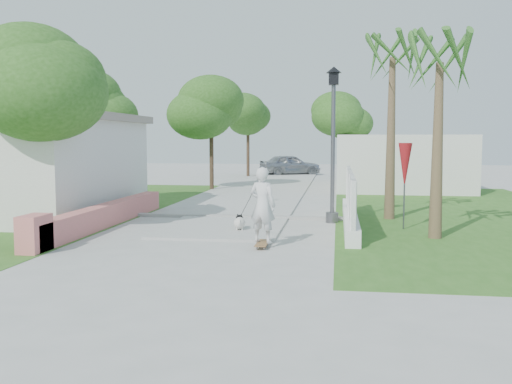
% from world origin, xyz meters
% --- Properties ---
extents(ground, '(90.00, 90.00, 0.00)m').
position_xyz_m(ground, '(0.00, 0.00, 0.00)').
color(ground, '#B7B7B2').
rests_on(ground, ground).
extents(path_strip, '(3.20, 36.00, 0.06)m').
position_xyz_m(path_strip, '(0.00, 20.00, 0.03)').
color(path_strip, '#B7B7B2').
rests_on(path_strip, ground).
extents(curb, '(6.50, 0.25, 0.10)m').
position_xyz_m(curb, '(0.00, 6.00, 0.05)').
color(curb, '#999993').
rests_on(curb, ground).
extents(grass_left, '(8.00, 20.00, 0.01)m').
position_xyz_m(grass_left, '(-7.00, 8.00, 0.01)').
color(grass_left, '#32641F').
rests_on(grass_left, ground).
extents(grass_right, '(8.00, 20.00, 0.01)m').
position_xyz_m(grass_right, '(7.00, 8.00, 0.01)').
color(grass_right, '#32641F').
rests_on(grass_right, ground).
extents(pink_wall, '(0.45, 8.20, 0.80)m').
position_xyz_m(pink_wall, '(-3.30, 3.55, 0.31)').
color(pink_wall, '#DC7170').
rests_on(pink_wall, ground).
extents(lattice_fence, '(0.35, 7.00, 1.50)m').
position_xyz_m(lattice_fence, '(3.40, 5.00, 0.54)').
color(lattice_fence, white).
rests_on(lattice_fence, ground).
extents(building_right, '(6.00, 8.00, 2.60)m').
position_xyz_m(building_right, '(6.00, 18.00, 1.30)').
color(building_right, silver).
rests_on(building_right, ground).
extents(street_lamp, '(0.44, 0.44, 4.44)m').
position_xyz_m(street_lamp, '(2.90, 5.50, 2.43)').
color(street_lamp, '#59595E').
rests_on(street_lamp, ground).
extents(bollard, '(0.14, 0.14, 1.09)m').
position_xyz_m(bollard, '(0.20, 10.00, 0.58)').
color(bollard, white).
rests_on(bollard, ground).
extents(patio_umbrella, '(0.36, 0.36, 2.30)m').
position_xyz_m(patio_umbrella, '(4.80, 4.50, 1.69)').
color(patio_umbrella, '#59595E').
rests_on(patio_umbrella, ground).
extents(tree_left_near, '(3.60, 3.60, 5.28)m').
position_xyz_m(tree_left_near, '(-4.48, 2.98, 3.82)').
color(tree_left_near, '#4C3826').
rests_on(tree_left_near, ground).
extents(tree_left_mid, '(3.20, 3.20, 4.85)m').
position_xyz_m(tree_left_mid, '(-5.48, 8.48, 3.50)').
color(tree_left_mid, '#4C3826').
rests_on(tree_left_mid, ground).
extents(tree_path_left, '(3.40, 3.40, 5.23)m').
position_xyz_m(tree_path_left, '(-2.98, 15.98, 3.82)').
color(tree_path_left, '#4C3826').
rests_on(tree_path_left, ground).
extents(tree_path_right, '(3.00, 3.00, 4.79)m').
position_xyz_m(tree_path_right, '(3.22, 19.98, 3.49)').
color(tree_path_right, '#4C3826').
rests_on(tree_path_right, ground).
extents(tree_path_far, '(3.20, 3.20, 5.17)m').
position_xyz_m(tree_path_far, '(-2.78, 25.98, 3.82)').
color(tree_path_far, '#4C3826').
rests_on(tree_path_far, ground).
extents(palm_far, '(1.80, 1.80, 5.30)m').
position_xyz_m(palm_far, '(4.60, 6.50, 4.48)').
color(palm_far, brown).
rests_on(palm_far, ground).
extents(palm_near, '(1.80, 1.80, 4.70)m').
position_xyz_m(palm_near, '(5.40, 3.20, 3.95)').
color(palm_near, brown).
rests_on(palm_near, ground).
extents(skateboarder, '(1.23, 2.70, 1.78)m').
position_xyz_m(skateboarder, '(1.00, 2.32, 0.80)').
color(skateboarder, olive).
rests_on(skateboarder, ground).
extents(dog, '(0.37, 0.65, 0.45)m').
position_xyz_m(dog, '(0.53, 3.53, 0.24)').
color(dog, silver).
rests_on(dog, ground).
extents(parked_car, '(4.41, 3.17, 1.40)m').
position_xyz_m(parked_car, '(-0.17, 27.59, 0.70)').
color(parked_car, '#9DA0A4').
rests_on(parked_car, ground).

